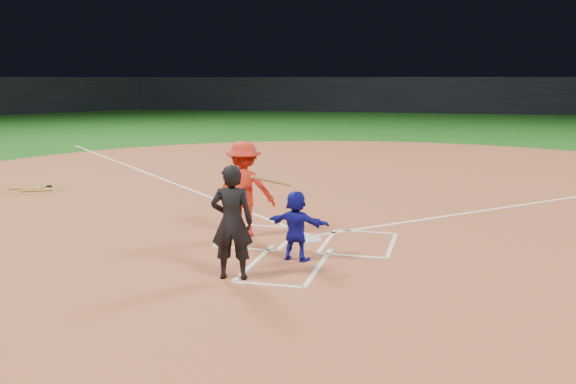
% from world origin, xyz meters
% --- Properties ---
extents(ground, '(120.00, 120.00, 0.00)m').
position_xyz_m(ground, '(0.00, 0.00, 0.00)').
color(ground, '#144E13').
rests_on(ground, ground).
extents(home_plate_dirt, '(28.00, 28.00, 0.01)m').
position_xyz_m(home_plate_dirt, '(0.00, 6.00, 0.01)').
color(home_plate_dirt, '#9A5032').
rests_on(home_plate_dirt, ground).
extents(stadium_wall_far, '(80.00, 1.20, 3.20)m').
position_xyz_m(stadium_wall_far, '(0.00, 48.00, 1.60)').
color(stadium_wall_far, black).
rests_on(stadium_wall_far, ground).
extents(home_plate, '(0.60, 0.60, 0.02)m').
position_xyz_m(home_plate, '(0.00, 0.00, 0.02)').
color(home_plate, silver).
rests_on(home_plate, home_plate_dirt).
extents(on_deck_circle, '(1.70, 1.70, 0.01)m').
position_xyz_m(on_deck_circle, '(-8.62, 3.63, 0.02)').
color(on_deck_circle, brown).
rests_on(on_deck_circle, home_plate_dirt).
extents(on_deck_logo, '(0.80, 0.80, 0.00)m').
position_xyz_m(on_deck_logo, '(-8.62, 3.63, 0.02)').
color(on_deck_logo, gold).
rests_on(on_deck_logo, on_deck_circle).
extents(on_deck_bat_a, '(0.24, 0.84, 0.06)m').
position_xyz_m(on_deck_bat_a, '(-8.47, 3.88, 0.05)').
color(on_deck_bat_a, '#9E683A').
rests_on(on_deck_bat_a, on_deck_circle).
extents(on_deck_bat_b, '(0.79, 0.41, 0.06)m').
position_xyz_m(on_deck_bat_b, '(-8.82, 3.53, 0.05)').
color(on_deck_bat_b, olive).
rests_on(on_deck_bat_b, on_deck_circle).
extents(on_deck_bat_c, '(0.76, 0.47, 0.06)m').
position_xyz_m(on_deck_bat_c, '(-8.32, 3.33, 0.05)').
color(on_deck_bat_c, '#9F673A').
rests_on(on_deck_bat_c, on_deck_circle).
extents(bat_weight_donut, '(0.19, 0.19, 0.05)m').
position_xyz_m(bat_weight_donut, '(-8.42, 4.03, 0.05)').
color(bat_weight_donut, black).
rests_on(bat_weight_donut, on_deck_circle).
extents(catcher, '(1.16, 0.56, 1.20)m').
position_xyz_m(catcher, '(0.10, -1.40, 0.61)').
color(catcher, '#121295').
rests_on(catcher, home_plate_dirt).
extents(umpire, '(0.72, 0.54, 1.78)m').
position_xyz_m(umpire, '(-0.62, -2.63, 0.90)').
color(umpire, black).
rests_on(umpire, home_plate_dirt).
extents(chalk_markings, '(28.35, 17.32, 0.01)m').
position_xyz_m(chalk_markings, '(0.00, 5.29, 0.01)').
color(chalk_markings, white).
rests_on(chalk_markings, home_plate_dirt).
extents(batter_at_plate, '(1.61, 0.92, 1.86)m').
position_xyz_m(batter_at_plate, '(-1.28, 0.01, 0.94)').
color(batter_at_plate, red).
rests_on(batter_at_plate, home_plate_dirt).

